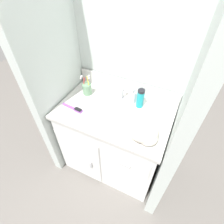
% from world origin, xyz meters
% --- Properties ---
extents(ground_plane, '(6.00, 6.00, 0.00)m').
position_xyz_m(ground_plane, '(0.00, 0.00, 0.00)').
color(ground_plane, slate).
extents(wall_back, '(1.08, 0.08, 2.20)m').
position_xyz_m(wall_back, '(0.00, 0.33, 1.10)').
color(wall_back, silver).
rests_on(wall_back, ground_plane).
extents(wall_left, '(0.08, 0.63, 2.20)m').
position_xyz_m(wall_left, '(-0.50, 0.00, 1.10)').
color(wall_left, silver).
rests_on(wall_left, ground_plane).
extents(wall_right, '(0.08, 0.63, 2.20)m').
position_xyz_m(wall_right, '(0.50, 0.00, 1.10)').
color(wall_right, silver).
rests_on(wall_right, ground_plane).
extents(vanity, '(0.90, 0.57, 0.78)m').
position_xyz_m(vanity, '(-0.00, -0.00, 0.41)').
color(vanity, white).
rests_on(vanity, ground_plane).
extents(backsplash, '(0.90, 0.02, 0.13)m').
position_xyz_m(backsplash, '(0.00, 0.27, 0.85)').
color(backsplash, silver).
rests_on(backsplash, vanity).
extents(sink_faucet, '(0.09, 0.09, 0.14)m').
position_xyz_m(sink_faucet, '(0.00, 0.17, 0.83)').
color(sink_faucet, silver).
rests_on(sink_faucet, vanity).
extents(toothbrush_cup, '(0.09, 0.08, 0.20)m').
position_xyz_m(toothbrush_cup, '(-0.31, 0.11, 0.84)').
color(toothbrush_cup, gray).
rests_on(toothbrush_cup, vanity).
extents(soap_dispenser, '(0.06, 0.06, 0.14)m').
position_xyz_m(soap_dispenser, '(0.09, 0.18, 0.84)').
color(soap_dispenser, white).
rests_on(soap_dispenser, vanity).
extents(shaving_cream_can, '(0.06, 0.06, 0.17)m').
position_xyz_m(shaving_cream_can, '(0.16, 0.15, 0.86)').
color(shaving_cream_can, teal).
rests_on(shaving_cream_can, vanity).
extents(hairbrush, '(0.20, 0.05, 0.03)m').
position_xyz_m(hairbrush, '(-0.29, -0.11, 0.79)').
color(hairbrush, purple).
rests_on(hairbrush, vanity).
extents(hand_towel, '(0.22, 0.20, 0.12)m').
position_xyz_m(hand_towel, '(0.29, -0.14, 0.84)').
color(hand_towel, beige).
rests_on(hand_towel, vanity).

